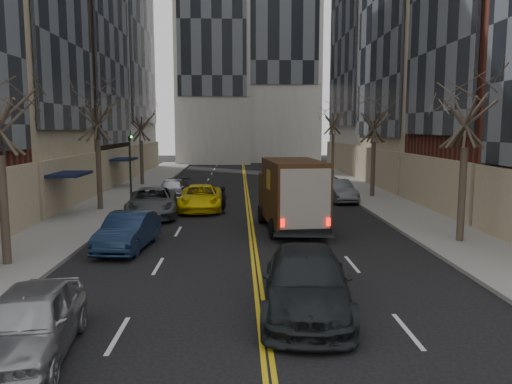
{
  "coord_description": "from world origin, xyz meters",
  "views": [
    {
      "loc": [
        -0.6,
        -9.47,
        4.92
      ],
      "look_at": [
        0.14,
        11.56,
        2.2
      ],
      "focal_mm": 35.0,
      "sensor_mm": 36.0,
      "label": 1
    }
  ],
  "objects_px": {
    "ups_truck": "(291,195)",
    "pedestrian": "(224,200)",
    "taxi": "(200,198)",
    "observer_sedan": "(306,282)"
  },
  "relations": [
    {
      "from": "pedestrian",
      "to": "ups_truck",
      "type": "bearing_deg",
      "value": -155.23
    },
    {
      "from": "taxi",
      "to": "pedestrian",
      "type": "distance_m",
      "value": 1.88
    },
    {
      "from": "observer_sedan",
      "to": "ups_truck",
      "type": "bearing_deg",
      "value": 91.89
    },
    {
      "from": "ups_truck",
      "to": "taxi",
      "type": "bearing_deg",
      "value": 122.35
    },
    {
      "from": "observer_sedan",
      "to": "taxi",
      "type": "relative_size",
      "value": 1.08
    },
    {
      "from": "ups_truck",
      "to": "pedestrian",
      "type": "relative_size",
      "value": 4.11
    },
    {
      "from": "taxi",
      "to": "pedestrian",
      "type": "height_order",
      "value": "pedestrian"
    },
    {
      "from": "taxi",
      "to": "pedestrian",
      "type": "xyz_separation_m",
      "value": [
        1.43,
        -1.23,
        0.03
      ]
    },
    {
      "from": "taxi",
      "to": "ups_truck",
      "type": "bearing_deg",
      "value": -54.22
    },
    {
      "from": "ups_truck",
      "to": "pedestrian",
      "type": "height_order",
      "value": "ups_truck"
    }
  ]
}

